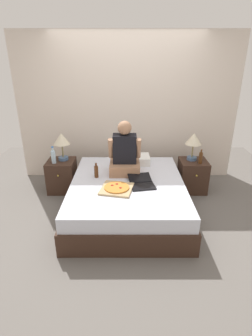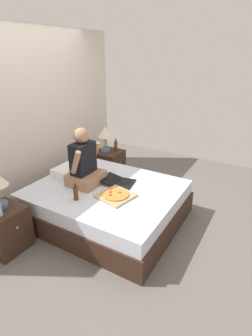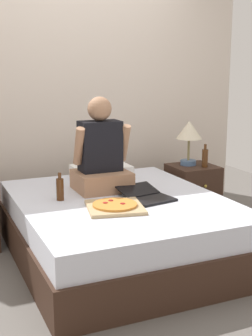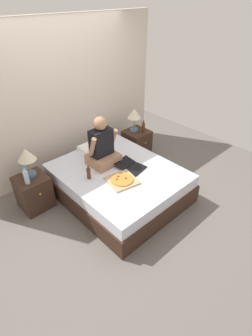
# 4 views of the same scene
# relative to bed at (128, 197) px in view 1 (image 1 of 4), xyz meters

# --- Properties ---
(ground_plane) EXTENTS (5.83, 5.83, 0.00)m
(ground_plane) POSITION_rel_bed_xyz_m (0.00, 0.00, -0.24)
(ground_plane) COLOR #66605B
(wall_back) EXTENTS (3.83, 0.12, 2.50)m
(wall_back) POSITION_rel_bed_xyz_m (0.00, 1.33, 1.01)
(wall_back) COLOR beige
(wall_back) RESTS_ON ground
(bed) EXTENTS (1.61, 1.94, 0.49)m
(bed) POSITION_rel_bed_xyz_m (0.00, 0.00, 0.00)
(bed) COLOR #382319
(bed) RESTS_ON ground
(nightstand_left) EXTENTS (0.44, 0.47, 0.53)m
(nightstand_left) POSITION_rel_bed_xyz_m (-1.09, 0.68, 0.02)
(nightstand_left) COLOR #382319
(nightstand_left) RESTS_ON ground
(lamp_on_left_nightstand) EXTENTS (0.26, 0.26, 0.45)m
(lamp_on_left_nightstand) POSITION_rel_bed_xyz_m (-1.05, 0.73, 0.61)
(lamp_on_left_nightstand) COLOR #4C6B93
(lamp_on_left_nightstand) RESTS_ON nightstand_left
(water_bottle) EXTENTS (0.07, 0.07, 0.28)m
(water_bottle) POSITION_rel_bed_xyz_m (-1.17, 0.59, 0.40)
(water_bottle) COLOR silver
(water_bottle) RESTS_ON nightstand_left
(nightstand_right) EXTENTS (0.44, 0.47, 0.53)m
(nightstand_right) POSITION_rel_bed_xyz_m (1.09, 0.68, 0.02)
(nightstand_right) COLOR #382319
(nightstand_right) RESTS_ON ground
(lamp_on_right_nightstand) EXTENTS (0.26, 0.26, 0.45)m
(lamp_on_right_nightstand) POSITION_rel_bed_xyz_m (1.06, 0.73, 0.61)
(lamp_on_right_nightstand) COLOR #4C6B93
(lamp_on_right_nightstand) RESTS_ON nightstand_right
(beer_bottle) EXTENTS (0.06, 0.06, 0.23)m
(beer_bottle) POSITION_rel_bed_xyz_m (1.16, 0.58, 0.38)
(beer_bottle) COLOR #512D14
(beer_bottle) RESTS_ON nightstand_right
(pillow) EXTENTS (0.52, 0.34, 0.12)m
(pillow) POSITION_rel_bed_xyz_m (0.10, 0.69, 0.31)
(pillow) COLOR white
(pillow) RESTS_ON bed
(person_seated) EXTENTS (0.47, 0.40, 0.78)m
(person_seated) POSITION_rel_bed_xyz_m (-0.04, 0.31, 0.54)
(person_seated) COLOR #A37556
(person_seated) RESTS_ON bed
(laptop) EXTENTS (0.39, 0.46, 0.07)m
(laptop) POSITION_rel_bed_xyz_m (0.19, -0.11, 0.27)
(laptop) COLOR black
(laptop) RESTS_ON bed
(pizza_box) EXTENTS (0.47, 0.47, 0.05)m
(pizza_box) POSITION_rel_bed_xyz_m (-0.14, -0.25, 0.27)
(pizza_box) COLOR tan
(pizza_box) RESTS_ON bed
(beer_bottle_on_bed) EXTENTS (0.06, 0.06, 0.22)m
(beer_bottle_on_bed) POSITION_rel_bed_xyz_m (-0.45, 0.13, 0.34)
(beer_bottle_on_bed) COLOR #4C2811
(beer_bottle_on_bed) RESTS_ON bed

